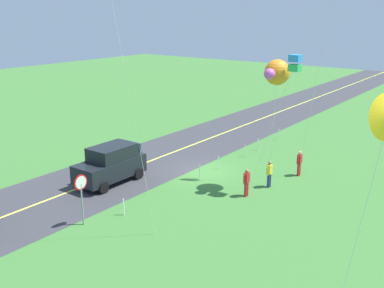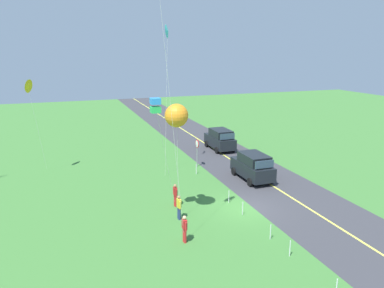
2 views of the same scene
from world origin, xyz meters
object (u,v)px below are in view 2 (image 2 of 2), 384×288
object	(u,v)px
stop_sign	(197,148)
kite_orange_near	(28,86)
person_adult_companion	(185,228)
kite_yellow_high	(176,115)
car_suv_foreground	(253,166)
kite_green_far	(167,32)
kite_red_low	(155,106)
person_adult_near	(175,194)
person_child_watcher	(179,206)
car_parked_east_near	(220,139)

from	to	relation	value
stop_sign	kite_orange_near	distance (m)	15.10
person_adult_companion	kite_yellow_high	world-z (taller)	kite_yellow_high
car_suv_foreground	kite_green_far	distance (m)	13.14
kite_red_low	kite_orange_near	bearing A→B (deg)	32.77
person_adult_near	car_suv_foreground	bearing A→B (deg)	-151.36
person_child_watcher	car_parked_east_near	bearing A→B (deg)	78.86
car_parked_east_near	person_adult_companion	world-z (taller)	car_parked_east_near
kite_orange_near	kite_red_low	bearing A→B (deg)	-147.23
kite_yellow_high	kite_green_far	distance (m)	11.51
stop_sign	person_adult_near	bearing A→B (deg)	149.76
stop_sign	kite_green_far	distance (m)	10.41
person_adult_companion	kite_yellow_high	distance (m)	6.51
car_parked_east_near	kite_orange_near	distance (m)	19.44
car_suv_foreground	person_child_watcher	distance (m)	9.40
kite_yellow_high	kite_orange_near	world-z (taller)	kite_orange_near
stop_sign	person_child_watcher	distance (m)	10.94
kite_green_far	kite_red_low	bearing A→B (deg)	159.57
person_child_watcher	kite_red_low	xyz separation A→B (m)	(0.29, 1.29, 6.43)
car_suv_foreground	kite_yellow_high	world-z (taller)	kite_yellow_high
car_parked_east_near	person_adult_companion	xyz separation A→B (m)	(-17.34, 9.91, -0.29)
kite_red_low	kite_green_far	xyz separation A→B (m)	(9.68, -3.61, 4.59)
person_child_watcher	kite_green_far	bearing A→B (deg)	98.52
person_child_watcher	kite_green_far	size ratio (longest dim) A/B	0.13
car_suv_foreground	stop_sign	bearing A→B (deg)	32.90
kite_yellow_high	kite_green_far	size ratio (longest dim) A/B	0.59
car_suv_foreground	kite_green_far	xyz separation A→B (m)	(5.03, 5.67, 10.73)
person_adult_near	stop_sign	bearing A→B (deg)	-112.80
kite_red_low	stop_sign	bearing A→B (deg)	-33.18
kite_orange_near	car_suv_foreground	bearing A→B (deg)	-112.88
car_parked_east_near	kite_yellow_high	bearing A→B (deg)	146.94
car_parked_east_near	stop_sign	world-z (taller)	stop_sign
person_child_watcher	kite_red_low	size ratio (longest dim) A/B	0.21
kite_red_low	kite_yellow_high	xyz separation A→B (m)	(-0.31, -1.17, -0.59)
kite_green_far	kite_orange_near	xyz separation A→B (m)	(2.08, 11.18, -4.28)
car_suv_foreground	kite_orange_near	world-z (taller)	kite_orange_near
stop_sign	kite_red_low	bearing A→B (deg)	146.82
person_adult_near	person_adult_companion	distance (m)	4.94
car_parked_east_near	kite_yellow_high	size ratio (longest dim) A/B	0.59
car_parked_east_near	person_child_watcher	world-z (taller)	car_parked_east_near
kite_green_far	stop_sign	bearing A→B (deg)	-95.21
car_suv_foreground	kite_orange_near	xyz separation A→B (m)	(7.11, 16.85, 6.46)
kite_yellow_high	kite_red_low	bearing A→B (deg)	75.32
kite_green_far	kite_orange_near	bearing A→B (deg)	79.45
car_parked_east_near	kite_green_far	size ratio (longest dim) A/B	0.35
kite_red_low	person_adult_companion	bearing A→B (deg)	-167.60
kite_red_low	person_child_watcher	bearing A→B (deg)	-102.69
person_adult_near	kite_orange_near	distance (m)	15.23
stop_sign	kite_yellow_high	bearing A→B (deg)	152.80
stop_sign	person_adult_companion	xyz separation A→B (m)	(-12.59, 5.49, -0.94)
person_adult_companion	kite_red_low	bearing A→B (deg)	-65.37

